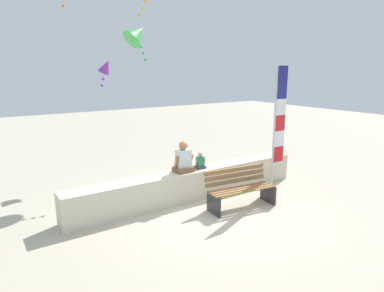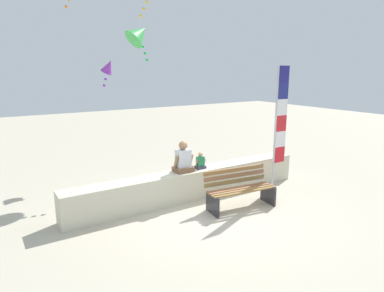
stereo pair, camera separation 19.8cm
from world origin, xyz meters
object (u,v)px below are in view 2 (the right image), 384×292
kite_green (139,34)px  kite_purple (108,67)px  person_adult (183,160)px  flag_banner (279,121)px  person_child (200,162)px  park_bench (240,190)px

kite_green → kite_purple: (-0.70, 0.71, -0.90)m
person_adult → kite_purple: bearing=100.2°
flag_banner → kite_green: size_ratio=2.76×
person_child → flag_banner: 2.29m
flag_banner → kite_green: kite_green is taller
kite_purple → flag_banner: bearing=-52.4°
kite_purple → person_adult: bearing=-79.8°
kite_purple → person_child: bearing=-71.7°
park_bench → kite_green: (-0.74, 3.67, 3.67)m
flag_banner → kite_green: 4.60m
flag_banner → park_bench: bearing=-165.5°
person_child → kite_green: 4.14m
kite_green → kite_purple: kite_green is taller
person_adult → kite_green: kite_green is taller
flag_banner → kite_green: (-2.35, 3.25, 2.25)m
park_bench → person_child: bearing=108.1°
kite_green → kite_purple: 1.35m
person_child → kite_green: bearing=98.5°
person_adult → kite_purple: kite_purple is taller
person_adult → flag_banner: size_ratio=0.23×
person_adult → person_child: bearing=0.0°
person_child → kite_green: size_ratio=0.36×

